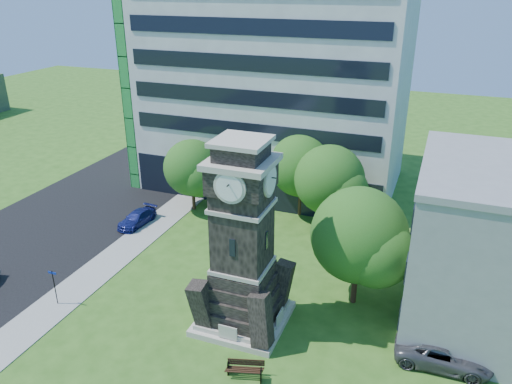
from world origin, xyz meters
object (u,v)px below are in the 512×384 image
at_px(clock_tower, 243,249).
at_px(car_street_north, 137,218).
at_px(car_east_lot, 443,354).
at_px(park_bench, 245,368).
at_px(street_sign, 54,284).

distance_m(clock_tower, car_street_north, 17.49).
relative_size(car_east_lot, park_bench, 2.62).
distance_m(car_street_north, park_bench, 21.10).
height_order(car_east_lot, street_sign, street_sign).
relative_size(car_street_north, car_east_lot, 0.78).
relative_size(clock_tower, park_bench, 5.95).
relative_size(park_bench, street_sign, 0.78).
relative_size(clock_tower, street_sign, 4.65).
xyz_separation_m(clock_tower, street_sign, (-12.45, -2.85, -3.63)).
height_order(clock_tower, park_bench, clock_tower).
bearing_deg(park_bench, street_sign, 157.13).
bearing_deg(clock_tower, park_bench, -66.67).
relative_size(car_east_lot, street_sign, 2.05).
xyz_separation_m(car_east_lot, street_sign, (-24.54, -3.27, 0.90)).
relative_size(car_street_north, park_bench, 2.05).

